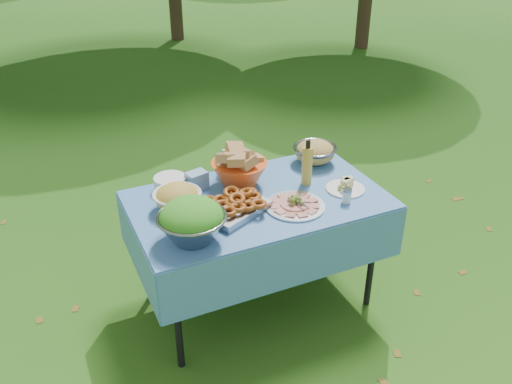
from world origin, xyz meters
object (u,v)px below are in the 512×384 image
at_px(oil_bottle, 307,162).
at_px(salad_bowl, 192,221).
at_px(plate_stack, 170,183).
at_px(pasta_bowl_steel, 315,152).
at_px(picnic_table, 258,252).
at_px(charcuterie_platter, 295,201).
at_px(bread_bowl, 239,167).

bearing_deg(oil_bottle, salad_bowl, -160.69).
height_order(plate_stack, pasta_bowl_steel, pasta_bowl_steel).
distance_m(picnic_table, oil_bottle, 0.63).
relative_size(plate_stack, oil_bottle, 0.66).
relative_size(charcuterie_platter, oil_bottle, 1.18).
height_order(bread_bowl, charcuterie_platter, bread_bowl).
distance_m(salad_bowl, oil_bottle, 0.87).
bearing_deg(plate_stack, picnic_table, -35.86).
bearing_deg(pasta_bowl_steel, bread_bowl, -172.92).
distance_m(pasta_bowl_steel, oil_bottle, 0.31).
distance_m(plate_stack, charcuterie_platter, 0.75).
xyz_separation_m(salad_bowl, charcuterie_platter, (0.63, 0.07, -0.08)).
bearing_deg(bread_bowl, picnic_table, -82.49).
xyz_separation_m(salad_bowl, bread_bowl, (0.45, 0.45, -0.00)).
height_order(picnic_table, pasta_bowl_steel, pasta_bowl_steel).
height_order(pasta_bowl_steel, charcuterie_platter, pasta_bowl_steel).
relative_size(pasta_bowl_steel, oil_bottle, 0.97).
distance_m(bread_bowl, pasta_bowl_steel, 0.57).
xyz_separation_m(picnic_table, charcuterie_platter, (0.15, -0.17, 0.42)).
relative_size(salad_bowl, bread_bowl, 1.05).
height_order(salad_bowl, oil_bottle, oil_bottle).
xyz_separation_m(plate_stack, oil_bottle, (0.77, -0.27, 0.10)).
relative_size(picnic_table, pasta_bowl_steel, 5.23).
height_order(charcuterie_platter, oil_bottle, oil_bottle).
distance_m(picnic_table, plate_stack, 0.68).
bearing_deg(picnic_table, pasta_bowl_steel, 27.58).
xyz_separation_m(picnic_table, oil_bottle, (0.34, 0.05, 0.52)).
bearing_deg(picnic_table, salad_bowl, -153.16).
height_order(picnic_table, oil_bottle, oil_bottle).
bearing_deg(pasta_bowl_steel, charcuterie_platter, -130.69).
xyz_separation_m(salad_bowl, plate_stack, (0.05, 0.55, -0.07)).
xyz_separation_m(picnic_table, pasta_bowl_steel, (0.54, 0.28, 0.45)).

